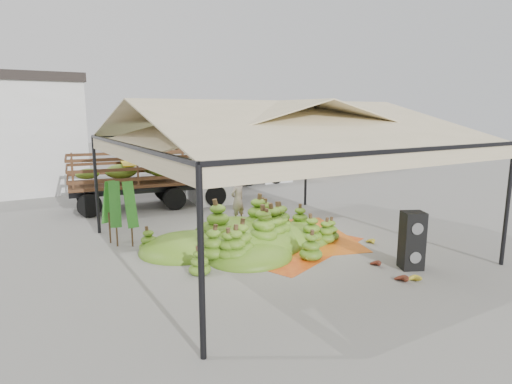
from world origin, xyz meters
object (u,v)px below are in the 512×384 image
truck_left (162,172)px  truck_right (235,158)px  vendor (238,200)px  banana_heap (244,223)px  speaker_stack (412,240)px

truck_left → truck_right: size_ratio=1.04×
vendor → truck_left: size_ratio=0.24×
truck_left → vendor: bearing=-63.1°
banana_heap → truck_left: 6.25m
speaker_stack → truck_right: size_ratio=0.22×
speaker_stack → truck_right: bearing=105.5°
banana_heap → speaker_stack: bearing=-55.3°
banana_heap → truck_right: truck_right is taller
speaker_stack → truck_left: truck_left is taller
speaker_stack → vendor: size_ratio=0.90×
speaker_stack → vendor: (-1.49, 6.02, 0.08)m
banana_heap → truck_right: (4.68, 9.35, 0.71)m
speaker_stack → banana_heap: bearing=149.5°
truck_left → truck_right: 5.89m
speaker_stack → vendor: bearing=128.8°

